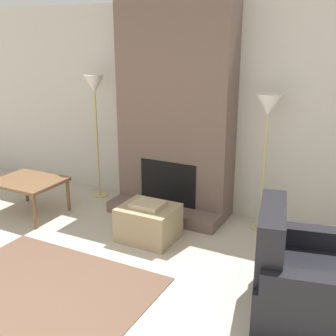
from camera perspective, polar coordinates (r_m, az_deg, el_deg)
name	(u,v)px	position (r m, az deg, el deg)	size (l,w,h in m)	color
wall_back	(183,109)	(5.46, 2.10, 8.02)	(8.31, 0.06, 2.60)	#BCB7AD
fireplace	(175,116)	(5.25, 0.93, 7.03)	(1.47, 0.72, 2.60)	brown
ottoman	(149,222)	(4.76, -2.65, -7.32)	(0.62, 0.52, 0.44)	#998460
armchair	(300,282)	(3.69, 17.42, -14.58)	(1.04, 1.13, 0.92)	black
side_table	(29,184)	(5.61, -18.36, -2.01)	(0.82, 0.67, 0.46)	brown
floor_lamp_left	(95,92)	(5.77, -9.92, 10.11)	(0.28, 0.28, 1.71)	tan
floor_lamp_right	(268,114)	(4.77, 13.33, 7.13)	(0.28, 0.28, 1.60)	tan
area_rug	(31,299)	(4.03, -18.09, -16.55)	(1.94, 1.73, 0.01)	brown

